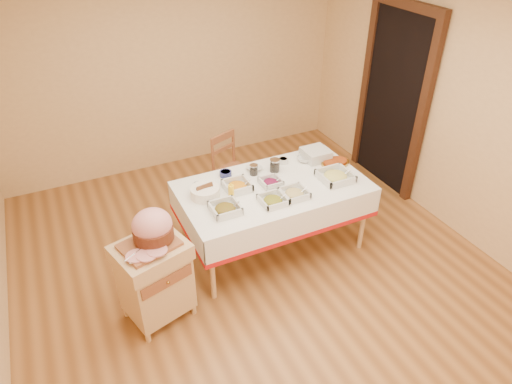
# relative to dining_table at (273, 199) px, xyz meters

# --- Properties ---
(room_shell) EXTENTS (5.00, 5.00, 5.00)m
(room_shell) POSITION_rel_dining_table_xyz_m (-0.30, -0.30, 0.70)
(room_shell) COLOR #985F2F
(room_shell) RESTS_ON ground
(doorway) EXTENTS (0.09, 1.10, 2.20)m
(doorway) POSITION_rel_dining_table_xyz_m (1.90, 0.60, 0.51)
(doorway) COLOR black
(doorway) RESTS_ON ground
(dining_table) EXTENTS (1.82, 1.02, 0.76)m
(dining_table) POSITION_rel_dining_table_xyz_m (0.00, 0.00, 0.00)
(dining_table) COLOR tan
(dining_table) RESTS_ON ground
(butcher_cart) EXTENTS (0.66, 0.59, 0.78)m
(butcher_cart) POSITION_rel_dining_table_xyz_m (-1.32, -0.40, -0.15)
(butcher_cart) COLOR tan
(butcher_cart) RESTS_ON ground
(dining_chair) EXTENTS (0.50, 0.49, 0.87)m
(dining_chair) POSITION_rel_dining_table_xyz_m (-0.05, 0.94, -0.15)
(dining_chair) COLOR brown
(dining_chair) RESTS_ON ground
(ham_on_board) EXTENTS (0.46, 0.44, 0.30)m
(ham_on_board) POSITION_rel_dining_table_xyz_m (-1.28, -0.37, 0.31)
(ham_on_board) COLOR brown
(ham_on_board) RESTS_ON butcher_cart
(serving_dish_a) EXTENTS (0.26, 0.25, 0.11)m
(serving_dish_a) POSITION_rel_dining_table_xyz_m (-0.59, -0.20, 0.20)
(serving_dish_a) COLOR silver
(serving_dish_a) RESTS_ON dining_table
(serving_dish_b) EXTENTS (0.23, 0.23, 0.09)m
(serving_dish_b) POSITION_rel_dining_table_xyz_m (-0.14, -0.26, 0.19)
(serving_dish_b) COLOR silver
(serving_dish_b) RESTS_ON dining_table
(serving_dish_c) EXTENTS (0.23, 0.23, 0.10)m
(serving_dish_c) POSITION_rel_dining_table_xyz_m (0.09, -0.25, 0.19)
(serving_dish_c) COLOR silver
(serving_dish_c) RESTS_ON dining_table
(serving_dish_d) EXTENTS (0.31, 0.31, 0.12)m
(serving_dish_d) POSITION_rel_dining_table_xyz_m (0.60, -0.17, 0.20)
(serving_dish_d) COLOR silver
(serving_dish_d) RESTS_ON dining_table
(serving_dish_e) EXTENTS (0.25, 0.24, 0.12)m
(serving_dish_e) POSITION_rel_dining_table_xyz_m (-0.34, 0.09, 0.20)
(serving_dish_e) COLOR silver
(serving_dish_e) RESTS_ON dining_table
(serving_dish_f) EXTENTS (0.21, 0.20, 0.09)m
(serving_dish_f) POSITION_rel_dining_table_xyz_m (-0.02, 0.02, 0.19)
(serving_dish_f) COLOR silver
(serving_dish_f) RESTS_ON dining_table
(small_bowl_left) EXTENTS (0.11, 0.11, 0.05)m
(small_bowl_left) POSITION_rel_dining_table_xyz_m (-0.67, 0.27, 0.19)
(small_bowl_left) COLOR silver
(small_bowl_left) RESTS_ON dining_table
(small_bowl_mid) EXTENTS (0.12, 0.12, 0.05)m
(small_bowl_mid) POSITION_rel_dining_table_xyz_m (-0.35, 0.36, 0.19)
(small_bowl_mid) COLOR navy
(small_bowl_mid) RESTS_ON dining_table
(small_bowl_right) EXTENTS (0.10, 0.10, 0.05)m
(small_bowl_right) POSITION_rel_dining_table_xyz_m (0.30, 0.35, 0.19)
(small_bowl_right) COLOR silver
(small_bowl_right) RESTS_ON dining_table
(bowl_white_imported) EXTENTS (0.17, 0.17, 0.04)m
(bowl_white_imported) POSITION_rel_dining_table_xyz_m (-0.04, 0.34, 0.18)
(bowl_white_imported) COLOR silver
(bowl_white_imported) RESTS_ON dining_table
(bowl_small_imported) EXTENTS (0.18, 0.18, 0.05)m
(bowl_small_imported) POSITION_rel_dining_table_xyz_m (0.52, 0.28, 0.19)
(bowl_small_imported) COLOR silver
(bowl_small_imported) RESTS_ON dining_table
(preserve_jar_left) EXTENTS (0.09, 0.09, 0.11)m
(preserve_jar_left) POSITION_rel_dining_table_xyz_m (-0.08, 0.27, 0.21)
(preserve_jar_left) COLOR silver
(preserve_jar_left) RESTS_ON dining_table
(preserve_jar_right) EXTENTS (0.11, 0.11, 0.13)m
(preserve_jar_right) POSITION_rel_dining_table_xyz_m (0.14, 0.24, 0.22)
(preserve_jar_right) COLOR silver
(preserve_jar_right) RESTS_ON dining_table
(mustard_bottle) EXTENTS (0.05, 0.05, 0.17)m
(mustard_bottle) POSITION_rel_dining_table_xyz_m (-0.45, -0.02, 0.24)
(mustard_bottle) COLOR yellow
(mustard_bottle) RESTS_ON dining_table
(bread_basket) EXTENTS (0.27, 0.27, 0.12)m
(bread_basket) POSITION_rel_dining_table_xyz_m (-0.66, 0.10, 0.21)
(bread_basket) COLOR white
(bread_basket) RESTS_ON dining_table
(plate_stack) EXTENTS (0.26, 0.26, 0.11)m
(plate_stack) POSITION_rel_dining_table_xyz_m (0.65, 0.27, 0.22)
(plate_stack) COLOR silver
(plate_stack) RESTS_ON dining_table
(brass_platter) EXTENTS (0.31, 0.22, 0.04)m
(brass_platter) POSITION_rel_dining_table_xyz_m (0.77, 0.09, 0.18)
(brass_platter) COLOR #B38732
(brass_platter) RESTS_ON dining_table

